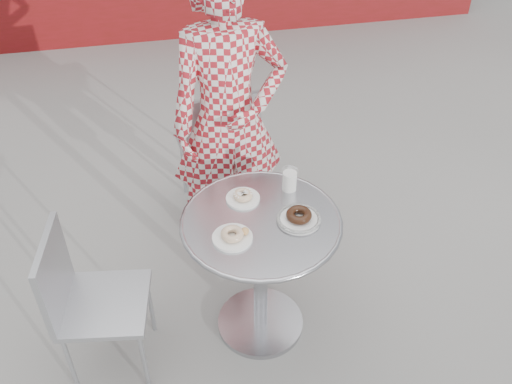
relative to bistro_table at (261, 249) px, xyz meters
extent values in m
plane|color=gray|center=(0.04, -0.02, -0.55)|extent=(60.00, 60.00, 0.00)
cylinder|color=#B0B0B5|center=(0.00, 0.00, -0.54)|extent=(0.44, 0.44, 0.03)
cylinder|color=#B0B0B5|center=(0.00, 0.00, -0.19)|extent=(0.07, 0.07, 0.70)
cylinder|color=#B0B0B5|center=(0.00, 0.00, 0.17)|extent=(0.70, 0.70, 0.02)
torus|color=#B0B0B5|center=(0.00, 0.00, 0.17)|extent=(0.72, 0.72, 0.02)
cube|color=#A8ABB0|center=(-0.06, 1.00, -0.09)|extent=(0.47, 0.47, 0.03)
cube|color=#A8ABB0|center=(-0.04, 0.79, 0.13)|extent=(0.43, 0.08, 0.43)
cube|color=#A8ABB0|center=(-0.73, -0.06, -0.14)|extent=(0.43, 0.43, 0.03)
cube|color=#A8ABB0|center=(-0.90, -0.03, 0.06)|extent=(0.08, 0.38, 0.38)
imported|color=maroon|center=(-0.03, 0.66, 0.29)|extent=(0.64, 0.45, 1.68)
cylinder|color=white|center=(-0.05, 0.16, 0.18)|extent=(0.16, 0.16, 0.01)
torus|color=#AF7443|center=(-0.05, 0.16, 0.20)|extent=(0.09, 0.09, 0.03)
cylinder|color=white|center=(-0.14, -0.09, 0.18)|extent=(0.17, 0.17, 0.01)
torus|color=#AF7443|center=(-0.14, -0.09, 0.21)|extent=(0.10, 0.10, 0.03)
sphere|color=#B77A3F|center=(-0.09, -0.08, 0.21)|extent=(0.03, 0.03, 0.03)
cylinder|color=white|center=(0.16, -0.03, 0.18)|extent=(0.19, 0.19, 0.01)
torus|color=black|center=(0.16, -0.03, 0.21)|extent=(0.11, 0.11, 0.04)
torus|color=black|center=(0.16, -0.03, 0.19)|extent=(0.20, 0.20, 0.02)
cylinder|color=white|center=(0.17, 0.19, 0.23)|extent=(0.06, 0.06, 0.10)
cylinder|color=white|center=(0.17, 0.19, 0.24)|extent=(0.07, 0.07, 0.11)
camera|label=1|loc=(-0.40, -1.81, 1.86)|focal=40.00mm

